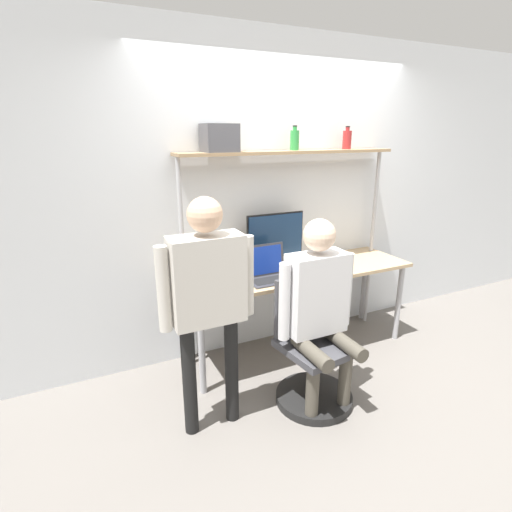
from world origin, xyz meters
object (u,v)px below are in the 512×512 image
object	(u,v)px
monitor	(275,238)
person_seated	(319,301)
bottle_green	(295,140)
storage_box	(219,138)
bottle_red	(347,139)
person_standing	(208,289)
office_chair	(312,365)
cell_phone	(305,276)
laptop	(267,270)

from	to	relation	value
monitor	person_seated	bearing A→B (deg)	-97.80
bottle_green	storage_box	world-z (taller)	storage_box
monitor	bottle_green	bearing A→B (deg)	8.52
bottle_green	monitor	bearing A→B (deg)	-171.48
bottle_red	person_standing	bearing A→B (deg)	-153.82
office_chair	storage_box	bearing A→B (deg)	113.22
bottle_red	storage_box	xyz separation A→B (m)	(-1.19, -0.00, 0.02)
person_seated	storage_box	distance (m)	1.41
cell_phone	person_standing	world-z (taller)	person_standing
laptop	storage_box	world-z (taller)	storage_box
office_chair	person_seated	world-z (taller)	person_seated
monitor	person_seated	world-z (taller)	person_seated
laptop	person_seated	xyz separation A→B (m)	(0.08, -0.63, -0.03)
laptop	cell_phone	distance (m)	0.32
office_chair	bottle_red	bearing A→B (deg)	44.88
laptop	bottle_green	xyz separation A→B (m)	(0.37, 0.24, 1.00)
person_standing	bottle_green	size ratio (longest dim) A/B	7.89
monitor	storage_box	distance (m)	0.95
laptop	office_chair	world-z (taller)	laptop
monitor	person_standing	bearing A→B (deg)	-139.22
cell_phone	person_standing	distance (m)	1.09
person_seated	storage_box	size ratio (longest dim) A/B	5.42
cell_phone	storage_box	distance (m)	1.28
office_chair	bottle_green	world-z (taller)	bottle_green
monitor	bottle_green	xyz separation A→B (m)	(0.18, 0.03, 0.81)
office_chair	cell_phone	bearing A→B (deg)	64.96
office_chair	bottle_green	distance (m)	1.79
office_chair	person_standing	world-z (taller)	person_standing
laptop	storage_box	bearing A→B (deg)	139.53
cell_phone	bottle_green	bearing A→B (deg)	77.94
cell_phone	office_chair	distance (m)	0.73
monitor	cell_phone	distance (m)	0.42
person_standing	laptop	bearing A→B (deg)	38.23
person_standing	storage_box	world-z (taller)	storage_box
laptop	person_seated	distance (m)	0.64
cell_phone	bottle_red	size ratio (longest dim) A/B	0.77
person_standing	bottle_red	xyz separation A→B (m)	(1.58, 0.78, 0.85)
monitor	cell_phone	xyz separation A→B (m)	(0.11, -0.32, -0.26)
storage_box	cell_phone	bearing A→B (deg)	-30.34
cell_phone	person_standing	bearing A→B (deg)	-155.95
bottle_green	person_standing	bearing A→B (deg)	-143.47
bottle_red	storage_box	bearing A→B (deg)	-180.00
person_seated	person_standing	xyz separation A→B (m)	(-0.76, 0.10, 0.18)
person_seated	bottle_green	distance (m)	1.39
bottle_red	bottle_green	world-z (taller)	bottle_green
laptop	person_standing	distance (m)	0.88
person_seated	bottle_red	bearing A→B (deg)	46.63
cell_phone	bottle_green	size ratio (longest dim) A/B	0.76
bottle_green	cell_phone	bearing A→B (deg)	-102.06
person_seated	office_chair	bearing A→B (deg)	96.67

